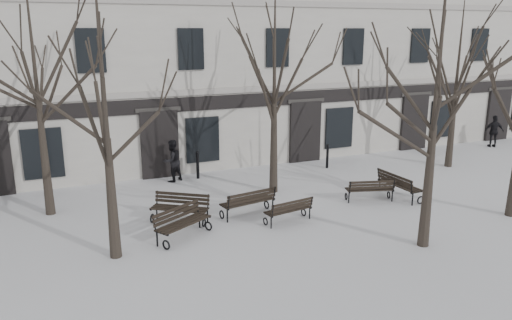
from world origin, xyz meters
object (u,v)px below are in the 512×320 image
bench_0 (182,222)px  bench_4 (249,201)px  tree_1 (102,75)px  tree_2 (440,61)px  bench_5 (399,184)px  bench_2 (370,189)px  bench_1 (289,210)px  bench_3 (180,207)px

bench_0 → bench_4: bearing=-10.5°
tree_1 → bench_0: 5.03m
tree_2 → bench_0: tree_2 is taller
bench_4 → tree_1: bearing=7.9°
bench_5 → bench_2: bearing=84.3°
tree_1 → bench_1: tree_1 is taller
bench_3 → bench_4: (2.29, -0.38, 0.01)m
bench_3 → bench_5: 8.27m
tree_2 → bench_2: (0.85, 3.88, -4.90)m
tree_1 → bench_2: size_ratio=4.43×
bench_0 → tree_2: bearing=-57.2°
bench_4 → bench_5: size_ratio=1.02×
bench_4 → bench_3: bearing=-19.3°
bench_0 → bench_2: (7.28, 0.55, -0.04)m
tree_1 → tree_2: (8.49, -2.75, 0.31)m
bench_0 → bench_5: 8.53m
bench_2 → bench_5: bearing=-166.6°
tree_2 → bench_1: 6.51m
bench_4 → bench_0: bearing=9.6°
bench_3 → tree_1: bearing=-106.2°
tree_1 → bench_1: bearing=4.1°
bench_4 → bench_5: (5.94, -0.42, 0.01)m
bench_4 → bench_5: bench_5 is taller
tree_1 → bench_5: tree_1 is taller
bench_1 → bench_2: 3.78m
bench_3 → bench_5: size_ratio=0.97×
tree_2 → bench_2: tree_2 is taller
tree_1 → bench_5: 11.56m
bench_3 → bench_1: bearing=11.4°
tree_2 → bench_3: bearing=143.1°
tree_2 → bench_4: bearing=132.3°
bench_0 → bench_3: bench_0 is taller
bench_2 → bench_5: size_ratio=0.93×
bench_4 → bench_5: 5.96m
bench_1 → bench_4: 1.47m
bench_1 → bench_0: bearing=-12.2°
tree_1 → tree_2: tree_2 is taller
tree_1 → bench_1: size_ratio=4.72×
bench_3 → bench_5: bearing=29.8°
tree_2 → bench_1: bearing=132.1°
bench_5 → bench_3: bearing=81.9°
bench_0 → bench_4: bench_4 is taller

